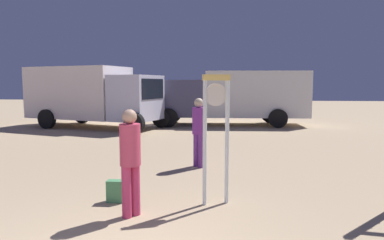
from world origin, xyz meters
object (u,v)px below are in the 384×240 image
object	(u,v)px
person_distant	(199,129)
standing_clock	(216,126)
person_near_clock	(130,157)
box_truck_far	(239,95)
box_truck_near	(91,94)
backpack	(116,191)

from	to	relation	value
person_distant	standing_clock	bearing A→B (deg)	-79.63
person_near_clock	standing_clock	bearing A→B (deg)	27.44
person_near_clock	box_truck_far	bearing A→B (deg)	79.69
person_near_clock	box_truck_far	world-z (taller)	box_truck_far
box_truck_near	backpack	bearing A→B (deg)	-66.37
box_truck_near	box_truck_far	bearing A→B (deg)	12.44
backpack	person_distant	world-z (taller)	person_distant
standing_clock	box_truck_far	distance (m)	11.58
person_distant	box_truck_near	size ratio (longest dim) A/B	0.24
standing_clock	person_distant	world-z (taller)	standing_clock
box_truck_far	person_near_clock	bearing A→B (deg)	-100.31
standing_clock	person_distant	bearing A→B (deg)	100.37
person_distant	box_truck_far	world-z (taller)	box_truck_far
person_near_clock	box_truck_far	xyz separation A→B (m)	(2.22, 12.23, 0.55)
standing_clock	box_truck_near	bearing A→B (deg)	121.65
box_truck_near	box_truck_far	world-z (taller)	box_truck_near
standing_clock	backpack	world-z (taller)	standing_clock
person_near_clock	backpack	size ratio (longest dim) A/B	4.36
person_near_clock	person_distant	distance (m)	3.40
person_near_clock	person_distant	xyz separation A→B (m)	(0.84, 3.29, 0.02)
person_distant	box_truck_far	size ratio (longest dim) A/B	0.24
standing_clock	box_truck_far	bearing A→B (deg)	85.50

